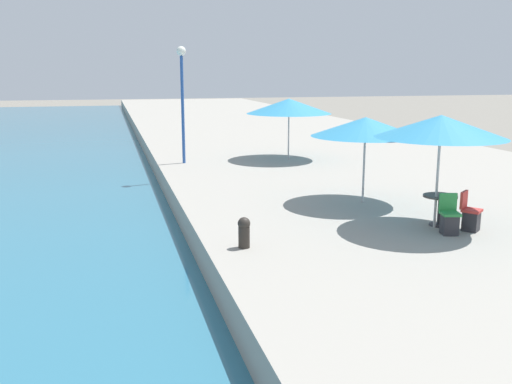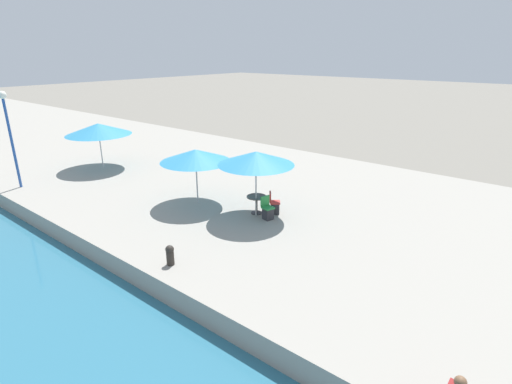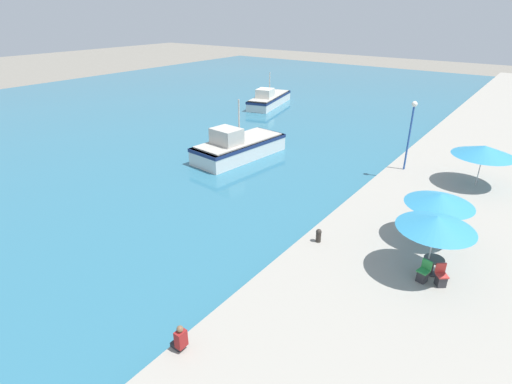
# 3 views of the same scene
# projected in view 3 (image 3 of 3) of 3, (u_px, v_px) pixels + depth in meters

# --- Properties ---
(water_basin) EXTENTS (56.00, 90.00, 0.04)m
(water_basin) POSITION_uv_depth(u_px,v_px,m) (191.00, 102.00, 49.40)
(water_basin) COLOR #2D6B84
(water_basin) RESTS_ON ground_plane
(fishing_boat_near) EXTENTS (3.79, 7.98, 4.48)m
(fishing_boat_near) POSITION_uv_depth(u_px,v_px,m) (238.00, 146.00, 30.72)
(fishing_boat_near) COLOR silver
(fishing_boat_near) RESTS_ON water_basin
(fishing_boat_mid) EXTENTS (4.39, 8.79, 3.83)m
(fishing_boat_mid) POSITION_uv_depth(u_px,v_px,m) (269.00, 99.00, 47.23)
(fishing_boat_mid) COLOR silver
(fishing_boat_mid) RESTS_ON water_basin
(cafe_umbrella_pink) EXTENTS (2.98, 2.98, 2.64)m
(cafe_umbrella_pink) POSITION_uv_depth(u_px,v_px,m) (437.00, 223.00, 15.25)
(cafe_umbrella_pink) COLOR #B7B7B7
(cafe_umbrella_pink) RESTS_ON quay_promenade
(cafe_umbrella_white) EXTENTS (2.99, 2.99, 2.39)m
(cafe_umbrella_white) POSITION_uv_depth(u_px,v_px,m) (440.00, 199.00, 17.72)
(cafe_umbrella_white) COLOR #B7B7B7
(cafe_umbrella_white) RESTS_ON quay_promenade
(cafe_umbrella_striped) EXTENTS (3.52, 3.52, 2.51)m
(cafe_umbrella_striped) POSITION_uv_depth(u_px,v_px,m) (484.00, 151.00, 23.49)
(cafe_umbrella_striped) COLOR #B7B7B7
(cafe_umbrella_striped) RESTS_ON quay_promenade
(cafe_table) EXTENTS (0.80, 0.80, 0.74)m
(cafe_table) POSITION_uv_depth(u_px,v_px,m) (433.00, 263.00, 16.02)
(cafe_table) COLOR #333338
(cafe_table) RESTS_ON quay_promenade
(cafe_chair_left) EXTENTS (0.49, 0.52, 0.91)m
(cafe_chair_left) POSITION_uv_depth(u_px,v_px,m) (423.00, 274.00, 15.69)
(cafe_chair_left) COLOR #2D2D33
(cafe_chair_left) RESTS_ON quay_promenade
(cafe_chair_right) EXTENTS (0.58, 0.59, 0.91)m
(cafe_chair_right) POSITION_uv_depth(u_px,v_px,m) (441.00, 278.00, 15.45)
(cafe_chair_right) COLOR #2D2D33
(cafe_chair_right) RESTS_ON quay_promenade
(person_at_quay) EXTENTS (0.53, 0.36, 0.97)m
(person_at_quay) POSITION_uv_depth(u_px,v_px,m) (180.00, 339.00, 12.48)
(person_at_quay) COLOR #232328
(person_at_quay) RESTS_ON quay_promenade
(mooring_bollard) EXTENTS (0.26, 0.26, 0.65)m
(mooring_bollard) POSITION_uv_depth(u_px,v_px,m) (319.00, 235.00, 18.34)
(mooring_bollard) COLOR #2D2823
(mooring_bollard) RESTS_ON quay_promenade
(lamppost) EXTENTS (0.36, 0.36, 4.56)m
(lamppost) POSITION_uv_depth(u_px,v_px,m) (411.00, 124.00, 25.49)
(lamppost) COLOR #28519E
(lamppost) RESTS_ON quay_promenade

